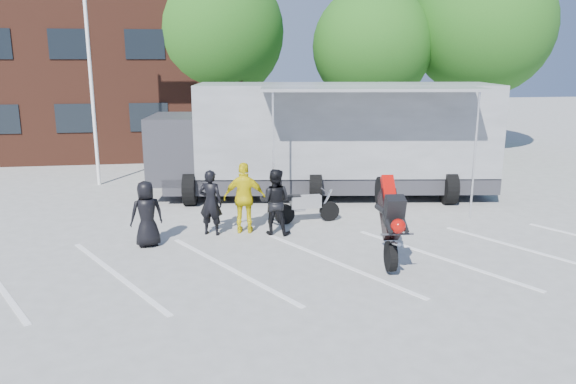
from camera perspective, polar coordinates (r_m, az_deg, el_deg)
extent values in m
plane|color=#A6A6A1|center=(11.74, 5.26, -8.96)|extent=(100.00, 100.00, 0.00)
cube|color=white|center=(12.64, 4.19, -7.23)|extent=(18.09, 13.33, 0.01)
cube|color=#4B2418|center=(29.49, -23.25, 10.56)|extent=(18.00, 8.00, 7.00)
cylinder|color=white|center=(20.90, -19.44, 11.47)|extent=(0.12, 0.12, 8.00)
cylinder|color=#382314|center=(26.69, -7.02, 7.28)|extent=(0.50, 0.50, 3.24)
sphere|color=#1E5916|center=(26.56, -7.27, 15.80)|extent=(6.12, 6.12, 6.12)
cylinder|color=#382314|center=(26.81, 8.29, 6.89)|extent=(0.50, 0.50, 2.88)
sphere|color=#1E5916|center=(26.65, 8.55, 14.42)|extent=(5.44, 5.44, 5.44)
cylinder|color=#382314|center=(28.17, 18.48, 7.20)|extent=(0.50, 0.50, 3.42)
sphere|color=#1E5916|center=(28.06, 19.13, 15.70)|extent=(6.46, 6.46, 6.46)
imported|color=black|center=(13.92, -14.16, -2.18)|extent=(0.91, 0.74, 1.62)
imported|color=black|center=(14.52, -7.85, -1.06)|extent=(0.73, 0.61, 1.71)
imported|color=black|center=(14.43, -1.36, -1.00)|extent=(1.00, 0.89, 1.72)
imported|color=yellow|center=(14.57, -4.42, -0.61)|extent=(1.15, 0.62, 1.86)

